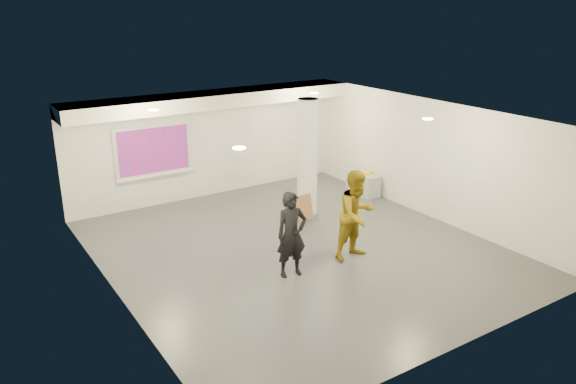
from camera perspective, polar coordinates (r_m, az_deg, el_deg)
floor at (r=12.63m, az=0.99°, el=-5.87°), size 8.00×9.00×0.01m
ceiling at (r=11.70m, az=1.08°, el=7.60°), size 8.00×9.00×0.01m
wall_back at (r=15.86m, az=-8.12°, el=4.89°), size 8.00×0.01×3.00m
wall_front at (r=8.99m, az=17.42°, el=-7.02°), size 8.00×0.01×3.00m
wall_left at (r=10.51m, az=-17.38°, el=-3.17°), size 0.01×9.00×3.00m
wall_right at (r=14.61m, az=14.18°, el=3.28°), size 0.01×9.00×3.00m
soffit_band at (r=15.11m, az=-7.45°, el=9.34°), size 8.00×1.10×0.36m
downlight_nw at (r=12.93m, az=-13.50°, el=8.09°), size 0.22×0.22×0.02m
downlight_ne at (r=14.96m, az=2.73°, el=10.00°), size 0.22×0.22×0.02m
downlight_sw at (r=9.34m, az=-4.99°, el=4.48°), size 0.22×0.22×0.02m
downlight_se at (r=11.99m, az=14.01°, el=7.22°), size 0.22×0.22×0.02m
column at (r=14.32m, az=1.99°, el=3.54°), size 0.52×0.52×3.00m
projection_screen at (r=15.24m, az=-13.51°, el=4.08°), size 2.10×0.13×1.42m
credenza at (r=16.23m, az=7.67°, el=0.87°), size 0.49×1.09×0.62m
papers_stack at (r=16.23m, az=7.63°, el=2.06°), size 0.31×0.37×0.02m
postit_pad at (r=16.10m, az=7.94°, el=1.93°), size 0.28×0.36×0.03m
cardboard_back at (r=14.18m, az=1.45°, el=-1.64°), size 0.60×0.24×0.63m
cardboard_front at (r=14.37m, az=0.33°, el=-1.63°), size 0.48×0.28×0.50m
woman at (r=11.17m, az=0.36°, el=-4.36°), size 0.69×0.51×1.76m
man at (r=12.01m, az=6.99°, el=-2.31°), size 1.01×0.82×1.96m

